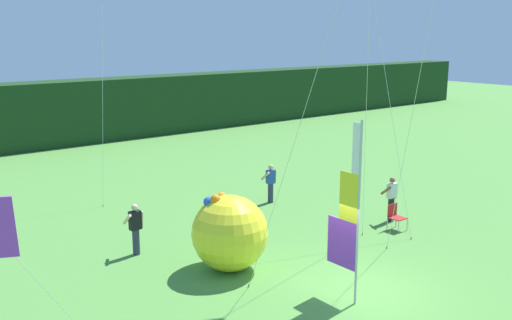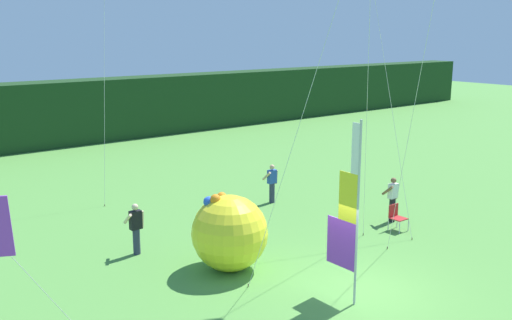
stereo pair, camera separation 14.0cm
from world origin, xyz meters
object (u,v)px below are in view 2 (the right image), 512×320
inflatable_balloon (230,233)px  folding_chair (396,216)px  banner_flag (348,216)px  person_near_banner (393,198)px  person_mid_field (272,182)px  person_far_left (136,227)px

inflatable_balloon → folding_chair: bearing=-7.0°
banner_flag → person_near_banner: (5.92, 3.30, -1.38)m
inflatable_balloon → person_mid_field: bearing=40.0°
person_mid_field → person_far_left: 7.00m
banner_flag → person_near_banner: 6.91m
person_far_left → person_mid_field: bearing=13.6°
person_mid_field → folding_chair: 5.34m
folding_chair → person_far_left: bearing=156.4°
banner_flag → person_mid_field: banner_flag is taller
banner_flag → person_near_banner: banner_flag is taller
inflatable_balloon → person_near_banner: bearing=-1.1°
person_mid_field → person_far_left: bearing=-166.4°
person_far_left → person_near_banner: bearing=-18.3°
person_mid_field → inflatable_balloon: bearing=-140.0°
banner_flag → person_mid_field: (4.05, 7.82, -1.43)m
banner_flag → person_near_banner: bearing=29.1°
banner_flag → folding_chair: banner_flag is taller
banner_flag → inflatable_balloon: (-1.17, 3.44, -1.15)m
banner_flag → inflatable_balloon: bearing=108.8°
banner_flag → inflatable_balloon: size_ratio=2.06×
person_near_banner → person_far_left: 9.13m
banner_flag → inflatable_balloon: banner_flag is taller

